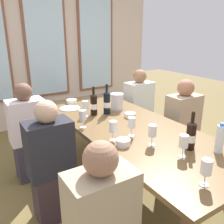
{
  "coord_description": "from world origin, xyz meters",
  "views": [
    {
      "loc": [
        -1.33,
        -1.81,
        1.64
      ],
      "look_at": [
        0.0,
        0.29,
        0.79
      ],
      "focal_mm": 39.12,
      "sensor_mm": 36.0,
      "label": 1
    }
  ],
  "objects": [
    {
      "name": "seated_person_1",
      "position": [
        0.79,
        0.82,
        0.53
      ],
      "size": [
        0.38,
        0.24,
        1.11
      ],
      "color": "#283143",
      "rests_on": "ground"
    },
    {
      "name": "wine_bottle_0",
      "position": [
        -0.14,
        0.45,
        0.86
      ],
      "size": [
        0.08,
        0.08,
        0.32
      ],
      "color": "black",
      "rests_on": "dining_table"
    },
    {
      "name": "wine_glass_4",
      "position": [
        -0.24,
        0.44,
        0.86
      ],
      "size": [
        0.07,
        0.07,
        0.17
      ],
      "color": "white",
      "rests_on": "dining_table"
    },
    {
      "name": "tasting_bowl_0",
      "position": [
        -0.29,
        -0.35,
        0.77
      ],
      "size": [
        0.12,
        0.12,
        0.05
      ],
      "primitive_type": "cylinder",
      "color": "white",
      "rests_on": "dining_table"
    },
    {
      "name": "water_bottle",
      "position": [
        0.26,
        -0.83,
        0.85
      ],
      "size": [
        0.06,
        0.06,
        0.24
      ],
      "color": "white",
      "rests_on": "dining_table"
    },
    {
      "name": "tasting_bowl_2",
      "position": [
        0.35,
        0.7,
        0.76
      ],
      "size": [
        0.14,
        0.14,
        0.04
      ],
      "primitive_type": "cylinder",
      "color": "white",
      "rests_on": "dining_table"
    },
    {
      "name": "metal_pitcher",
      "position": [
        0.18,
        0.47,
        0.84
      ],
      "size": [
        0.16,
        0.16,
        0.19
      ],
      "color": "silver",
      "rests_on": "dining_table"
    },
    {
      "name": "wine_bottle_2",
      "position": [
        0.12,
        -0.68,
        0.86
      ],
      "size": [
        0.08,
        0.08,
        0.31
      ],
      "color": "black",
      "rests_on": "dining_table"
    },
    {
      "name": "seated_person_2",
      "position": [
        -0.79,
        0.02,
        0.53
      ],
      "size": [
        0.38,
        0.24,
        1.11
      ],
      "color": "#392B2E",
      "rests_on": "ground"
    },
    {
      "name": "wine_glass_1",
      "position": [
        -0.13,
        -0.23,
        0.86
      ],
      "size": [
        0.07,
        0.07,
        0.17
      ],
      "color": "white",
      "rests_on": "dining_table"
    },
    {
      "name": "dining_table",
      "position": [
        0.0,
        0.0,
        0.67
      ],
      "size": [
        0.95,
        2.43,
        0.74
      ],
      "color": "brown",
      "rests_on": "ground"
    },
    {
      "name": "wine_glass_5",
      "position": [
        -0.03,
        -0.73,
        0.86
      ],
      "size": [
        0.07,
        0.07,
        0.17
      ],
      "color": "white",
      "rests_on": "dining_table"
    },
    {
      "name": "wine_glass_3",
      "position": [
        -0.31,
        -0.22,
        0.86
      ],
      "size": [
        0.07,
        0.07,
        0.17
      ],
      "color": "white",
      "rests_on": "dining_table"
    },
    {
      "name": "tasting_bowl_3",
      "position": [
        -0.17,
        0.99,
        0.76
      ],
      "size": [
        0.13,
        0.13,
        0.05
      ],
      "primitive_type": "cylinder",
      "color": "white",
      "rests_on": "dining_table"
    },
    {
      "name": "ground_plane",
      "position": [
        0.0,
        0.0,
        0.0
      ],
      "size": [
        12.0,
        12.0,
        0.0
      ],
      "primitive_type": "plane",
      "color": "brown"
    },
    {
      "name": "tasting_bowl_1",
      "position": [
        0.15,
        0.17,
        0.76
      ],
      "size": [
        0.12,
        0.12,
        0.05
      ],
      "primitive_type": "cylinder",
      "color": "white",
      "rests_on": "dining_table"
    },
    {
      "name": "wine_bottle_1",
      "position": [
        -0.0,
        0.4,
        0.87
      ],
      "size": [
        0.08,
        0.08,
        0.33
      ],
      "color": "black",
      "rests_on": "dining_table"
    },
    {
      "name": "wine_glass_6",
      "position": [
        -0.09,
        -0.46,
        0.86
      ],
      "size": [
        0.07,
        0.07,
        0.17
      ],
      "color": "white",
      "rests_on": "dining_table"
    },
    {
      "name": "white_plate_0",
      "position": [
        -0.28,
        0.79,
        0.74
      ],
      "size": [
        0.24,
        0.24,
        0.01
      ],
      "primitive_type": "cylinder",
      "color": "white",
      "rests_on": "dining_table"
    },
    {
      "name": "back_wall_with_windows",
      "position": [
        0.0,
        2.4,
        1.45
      ],
      "size": [
        4.15,
        0.1,
        2.9
      ],
      "color": "beige",
      "rests_on": "ground"
    },
    {
      "name": "seated_person_3",
      "position": [
        0.79,
        0.0,
        0.53
      ],
      "size": [
        0.38,
        0.24,
        1.11
      ],
      "color": "#29393A",
      "rests_on": "ground"
    },
    {
      "name": "wine_glass_2",
      "position": [
        -0.4,
        0.17,
        0.86
      ],
      "size": [
        0.07,
        0.07,
        0.17
      ],
      "color": "white",
      "rests_on": "dining_table"
    },
    {
      "name": "wine_glass_0",
      "position": [
        -0.18,
        -1.05,
        0.86
      ],
      "size": [
        0.07,
        0.07,
        0.17
      ],
      "color": "white",
      "rests_on": "dining_table"
    },
    {
      "name": "seated_person_0",
      "position": [
        -0.79,
        0.77,
        0.53
      ],
      "size": [
        0.38,
        0.24,
        1.11
      ],
      "color": "#393340",
      "rests_on": "ground"
    }
  ]
}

